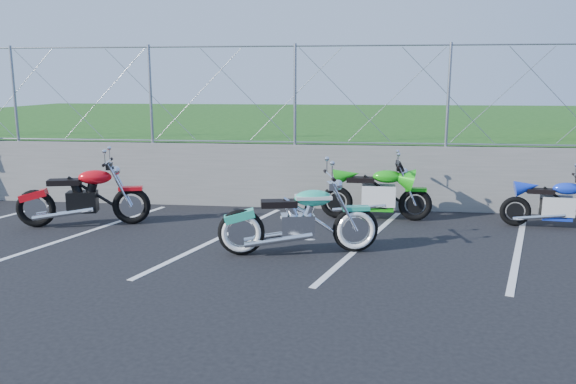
# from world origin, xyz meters

# --- Properties ---
(ground) EXTENTS (90.00, 90.00, 0.00)m
(ground) POSITION_xyz_m (0.00, 0.00, 0.00)
(ground) COLOR black
(ground) RESTS_ON ground
(retaining_wall) EXTENTS (30.00, 0.22, 1.30)m
(retaining_wall) POSITION_xyz_m (0.00, 3.50, 0.65)
(retaining_wall) COLOR slate
(retaining_wall) RESTS_ON ground
(grass_field) EXTENTS (30.00, 20.00, 1.30)m
(grass_field) POSITION_xyz_m (0.00, 13.50, 0.65)
(grass_field) COLOR #1A4913
(grass_field) RESTS_ON ground
(chain_link_fence) EXTENTS (28.00, 0.03, 2.00)m
(chain_link_fence) POSITION_xyz_m (0.00, 3.50, 2.30)
(chain_link_fence) COLOR gray
(chain_link_fence) RESTS_ON retaining_wall
(parking_lines) EXTENTS (18.29, 4.31, 0.01)m
(parking_lines) POSITION_xyz_m (1.20, 1.00, 0.00)
(parking_lines) COLOR silver
(parking_lines) RESTS_ON ground
(cruiser_turquoise) EXTENTS (2.41, 0.79, 1.21)m
(cruiser_turquoise) POSITION_xyz_m (1.42, 0.31, 0.49)
(cruiser_turquoise) COLOR black
(cruiser_turquoise) RESTS_ON ground
(naked_orange) EXTENTS (2.30, 0.86, 1.17)m
(naked_orange) POSITION_xyz_m (-2.58, 1.53, 0.50)
(naked_orange) COLOR black
(naked_orange) RESTS_ON ground
(sportbike_green) EXTENTS (2.09, 0.74, 1.08)m
(sportbike_green) POSITION_xyz_m (2.65, 2.60, 0.47)
(sportbike_green) COLOR black
(sportbike_green) RESTS_ON ground
(sportbike_blue) EXTENTS (1.82, 0.65, 0.94)m
(sportbike_blue) POSITION_xyz_m (5.77, 2.32, 0.41)
(sportbike_blue) COLOR black
(sportbike_blue) RESTS_ON ground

